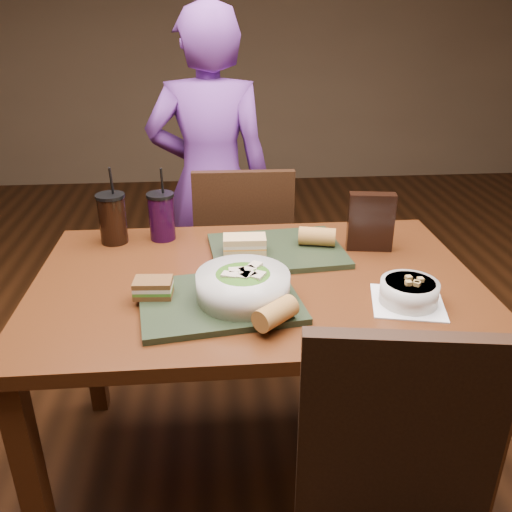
# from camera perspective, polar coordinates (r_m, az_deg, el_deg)

# --- Properties ---
(ground) EXTENTS (6.00, 6.00, 0.00)m
(ground) POSITION_cam_1_polar(r_m,az_deg,el_deg) (2.05, -0.00, -21.26)
(ground) COLOR #381C0B
(ground) RESTS_ON ground
(dining_table) EXTENTS (1.30, 0.85, 0.75)m
(dining_table) POSITION_cam_1_polar(r_m,az_deg,el_deg) (1.64, -0.00, -5.09)
(dining_table) COLOR #4B240F
(dining_table) RESTS_ON ground
(chair_far) EXTENTS (0.41, 0.41, 0.91)m
(chair_far) POSITION_cam_1_polar(r_m,az_deg,el_deg) (2.31, -1.42, -0.15)
(chair_far) COLOR black
(chair_far) RESTS_ON ground
(diner) EXTENTS (0.57, 0.39, 1.51)m
(diner) POSITION_cam_1_polar(r_m,az_deg,el_deg) (2.46, -4.80, 7.58)
(diner) COLOR #683188
(diner) RESTS_ON ground
(tray_near) EXTENTS (0.46, 0.38, 0.02)m
(tray_near) POSITION_cam_1_polar(r_m,az_deg,el_deg) (1.46, -3.88, -4.73)
(tray_near) COLOR black
(tray_near) RESTS_ON dining_table
(tray_far) EXTENTS (0.45, 0.36, 0.02)m
(tray_far) POSITION_cam_1_polar(r_m,az_deg,el_deg) (1.76, 2.20, 0.59)
(tray_far) COLOR black
(tray_far) RESTS_ON dining_table
(salad_bowl) EXTENTS (0.25, 0.25, 0.08)m
(salad_bowl) POSITION_cam_1_polar(r_m,az_deg,el_deg) (1.44, -1.37, -2.97)
(salad_bowl) COLOR silver
(salad_bowl) RESTS_ON tray_near
(soup_bowl) EXTENTS (0.22, 0.22, 0.08)m
(soup_bowl) POSITION_cam_1_polar(r_m,az_deg,el_deg) (1.51, 15.81, -3.63)
(soup_bowl) COLOR white
(soup_bowl) RESTS_ON dining_table
(sandwich_near) EXTENTS (0.11, 0.08, 0.05)m
(sandwich_near) POSITION_cam_1_polar(r_m,az_deg,el_deg) (1.48, -10.77, -3.30)
(sandwich_near) COLOR #593819
(sandwich_near) RESTS_ON tray_near
(sandwich_far) EXTENTS (0.14, 0.08, 0.05)m
(sandwich_far) POSITION_cam_1_polar(r_m,az_deg,el_deg) (1.71, -1.21, 1.24)
(sandwich_far) COLOR tan
(sandwich_far) RESTS_ON tray_far
(baguette_near) EXTENTS (0.12, 0.12, 0.06)m
(baguette_near) POSITION_cam_1_polar(r_m,az_deg,el_deg) (1.33, 2.08, -6.05)
(baguette_near) COLOR #AD7533
(baguette_near) RESTS_ON tray_near
(baguette_far) EXTENTS (0.13, 0.09, 0.06)m
(baguette_far) POSITION_cam_1_polar(r_m,az_deg,el_deg) (1.77, 6.45, 2.06)
(baguette_far) COLOR #AD7533
(baguette_far) RESTS_ON tray_far
(cup_cola) EXTENTS (0.10, 0.10, 0.26)m
(cup_cola) POSITION_cam_1_polar(r_m,az_deg,el_deg) (1.87, -14.87, 3.87)
(cup_cola) COLOR black
(cup_cola) RESTS_ON dining_table
(cup_berry) EXTENTS (0.09, 0.09, 0.25)m
(cup_berry) POSITION_cam_1_polar(r_m,az_deg,el_deg) (1.87, -9.90, 4.17)
(cup_berry) COLOR black
(cup_berry) RESTS_ON dining_table
(chip_bag) EXTENTS (0.15, 0.07, 0.19)m
(chip_bag) POSITION_cam_1_polar(r_m,az_deg,el_deg) (1.79, 11.98, 3.53)
(chip_bag) COLOR black
(chip_bag) RESTS_ON dining_table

